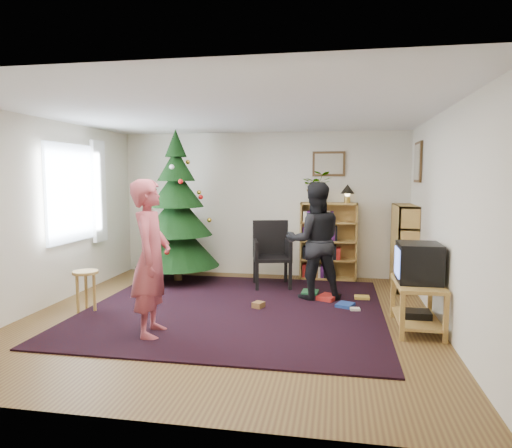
% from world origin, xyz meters
% --- Properties ---
extents(floor, '(5.00, 5.00, 0.00)m').
position_xyz_m(floor, '(0.00, 0.00, 0.00)').
color(floor, brown).
rests_on(floor, ground).
extents(ceiling, '(5.00, 5.00, 0.00)m').
position_xyz_m(ceiling, '(0.00, 0.00, 2.50)').
color(ceiling, white).
rests_on(ceiling, wall_back).
extents(wall_back, '(5.00, 0.02, 2.50)m').
position_xyz_m(wall_back, '(0.00, 2.50, 1.25)').
color(wall_back, silver).
rests_on(wall_back, floor).
extents(wall_front, '(5.00, 0.02, 2.50)m').
position_xyz_m(wall_front, '(0.00, -2.50, 1.25)').
color(wall_front, silver).
rests_on(wall_front, floor).
extents(wall_left, '(0.02, 5.00, 2.50)m').
position_xyz_m(wall_left, '(-2.50, 0.00, 1.25)').
color(wall_left, silver).
rests_on(wall_left, floor).
extents(wall_right, '(0.02, 5.00, 2.50)m').
position_xyz_m(wall_right, '(2.50, 0.00, 1.25)').
color(wall_right, silver).
rests_on(wall_right, floor).
extents(rug, '(3.80, 3.60, 0.02)m').
position_xyz_m(rug, '(0.00, 0.30, 0.01)').
color(rug, black).
rests_on(rug, floor).
extents(window_pane, '(0.04, 1.20, 1.40)m').
position_xyz_m(window_pane, '(-2.47, 0.60, 1.50)').
color(window_pane, silver).
rests_on(window_pane, wall_left).
extents(curtain, '(0.06, 0.35, 1.60)m').
position_xyz_m(curtain, '(-2.43, 1.30, 1.50)').
color(curtain, white).
rests_on(curtain, wall_left).
extents(picture_back, '(0.55, 0.03, 0.42)m').
position_xyz_m(picture_back, '(1.15, 2.48, 1.95)').
color(picture_back, '#4C3319').
rests_on(picture_back, wall_back).
extents(picture_right, '(0.03, 0.50, 0.60)m').
position_xyz_m(picture_right, '(2.48, 1.75, 1.95)').
color(picture_right, '#4C3319').
rests_on(picture_right, wall_right).
extents(christmas_tree, '(1.38, 1.38, 2.50)m').
position_xyz_m(christmas_tree, '(-1.29, 1.71, 1.04)').
color(christmas_tree, '#3F2816').
rests_on(christmas_tree, rug).
extents(bookshelf_back, '(0.95, 0.30, 1.30)m').
position_xyz_m(bookshelf_back, '(1.17, 2.34, 0.66)').
color(bookshelf_back, '#C39245').
rests_on(bookshelf_back, floor).
extents(bookshelf_right, '(0.30, 0.95, 1.30)m').
position_xyz_m(bookshelf_right, '(2.34, 1.93, 0.66)').
color(bookshelf_right, '#C39245').
rests_on(bookshelf_right, floor).
extents(tv_stand, '(0.50, 0.90, 0.55)m').
position_xyz_m(tv_stand, '(2.22, -0.08, 0.32)').
color(tv_stand, '#C39245').
rests_on(tv_stand, floor).
extents(crt_tv, '(0.47, 0.51, 0.44)m').
position_xyz_m(crt_tv, '(2.22, -0.08, 0.77)').
color(crt_tv, black).
rests_on(crt_tv, tv_stand).
extents(armchair, '(0.69, 0.70, 1.04)m').
position_xyz_m(armchair, '(0.31, 1.70, 0.56)').
color(armchair, black).
rests_on(armchair, rug).
extents(stool, '(0.32, 0.32, 0.54)m').
position_xyz_m(stool, '(-1.86, -0.13, 0.41)').
color(stool, '#C39245').
rests_on(stool, floor).
extents(person_standing, '(0.49, 0.68, 1.71)m').
position_xyz_m(person_standing, '(-0.67, -0.81, 0.86)').
color(person_standing, '#AC454E').
rests_on(person_standing, rug).
extents(person_by_chair, '(0.93, 0.80, 1.66)m').
position_xyz_m(person_by_chair, '(0.99, 1.02, 0.83)').
color(person_by_chair, black).
rests_on(person_by_chair, rug).
extents(potted_plant, '(0.49, 0.43, 0.52)m').
position_xyz_m(potted_plant, '(0.97, 2.34, 1.56)').
color(potted_plant, gray).
rests_on(potted_plant, bookshelf_back).
extents(table_lamp, '(0.23, 0.23, 0.31)m').
position_xyz_m(table_lamp, '(1.47, 2.34, 1.51)').
color(table_lamp, '#A57F33').
rests_on(table_lamp, bookshelf_back).
extents(floor_clutter, '(1.57, 1.07, 0.08)m').
position_xyz_m(floor_clutter, '(1.18, 0.79, 0.04)').
color(floor_clutter, '#A51E19').
rests_on(floor_clutter, rug).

